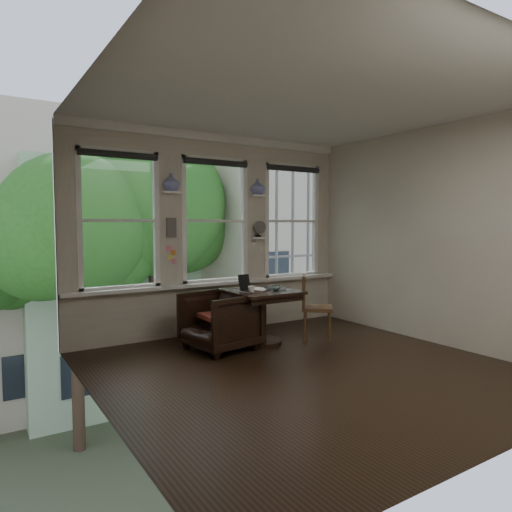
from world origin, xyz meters
TOP-DOWN VIEW (x-y plane):
  - ground at (0.00, 0.00)m, footprint 4.50×4.50m
  - ceiling at (0.00, 0.00)m, footprint 4.50×4.50m
  - wall_back at (0.00, 2.25)m, footprint 4.50×0.00m
  - wall_front at (0.00, -2.25)m, footprint 4.50×0.00m
  - wall_left at (-2.25, 0.00)m, footprint 0.00×4.50m
  - wall_right at (2.25, 0.00)m, footprint 0.00×4.50m
  - window_left at (-1.45, 2.25)m, footprint 1.10×0.12m
  - window_center at (0.00, 2.25)m, footprint 1.10×0.12m
  - window_right at (1.45, 2.25)m, footprint 1.10×0.12m
  - shelf_left at (-0.72, 2.15)m, footprint 0.26×0.16m
  - shelf_right at (0.72, 2.15)m, footprint 0.26×0.16m
  - intercom at (-0.72, 2.18)m, footprint 0.14×0.06m
  - sticky_notes at (-0.72, 2.19)m, footprint 0.16×0.01m
  - desk_fan at (0.72, 2.13)m, footprint 0.20×0.20m
  - vase_left at (-0.72, 2.15)m, footprint 0.24×0.24m
  - vase_right at (0.72, 2.15)m, footprint 0.24×0.24m
  - table at (0.18, 1.20)m, footprint 0.90×0.90m
  - armchair_left at (-0.44, 1.25)m, footprint 0.97×0.95m
  - cushion_red at (-0.44, 1.25)m, footprint 0.45×0.45m
  - side_chair_right at (1.00, 1.00)m, footprint 0.59×0.59m
  - laptop at (0.34, 1.09)m, footprint 0.35×0.31m
  - mug at (-0.06, 1.06)m, footprint 0.11×0.11m
  - drinking_glass at (0.29, 1.01)m, footprint 0.13×0.13m
  - tablet at (-0.05, 1.28)m, footprint 0.16×0.08m
  - papers at (0.22, 1.31)m, footprint 0.28×0.34m

SIDE VIEW (x-z plane):
  - ground at x=0.00m, z-range 0.00..0.00m
  - table at x=0.18m, z-range 0.00..0.75m
  - armchair_left at x=-0.44m, z-range 0.00..0.77m
  - cushion_red at x=-0.44m, z-range 0.42..0.48m
  - side_chair_right at x=1.00m, z-range 0.00..0.92m
  - papers at x=0.22m, z-range 0.75..0.75m
  - laptop at x=0.34m, z-range 0.75..0.77m
  - drinking_glass at x=0.29m, z-range 0.75..0.84m
  - mug at x=-0.06m, z-range 0.75..0.84m
  - tablet at x=-0.05m, z-range 0.75..0.97m
  - sticky_notes at x=-0.72m, z-range 1.13..1.37m
  - wall_back at x=0.00m, z-range -0.75..3.75m
  - wall_front at x=0.00m, z-range -0.75..3.75m
  - wall_left at x=-2.25m, z-range -0.75..3.75m
  - wall_right at x=2.25m, z-range -0.75..3.75m
  - desk_fan at x=0.72m, z-range 1.41..1.65m
  - intercom at x=-0.72m, z-range 1.46..1.74m
  - window_left at x=-1.45m, z-range 0.75..2.65m
  - window_center at x=0.00m, z-range 0.75..2.65m
  - window_right at x=1.45m, z-range 0.75..2.65m
  - shelf_left at x=-0.72m, z-range 2.08..2.12m
  - shelf_right at x=0.72m, z-range 2.08..2.12m
  - vase_left at x=-0.72m, z-range 2.12..2.36m
  - vase_right at x=0.72m, z-range 2.12..2.36m
  - ceiling at x=0.00m, z-range 3.00..3.00m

